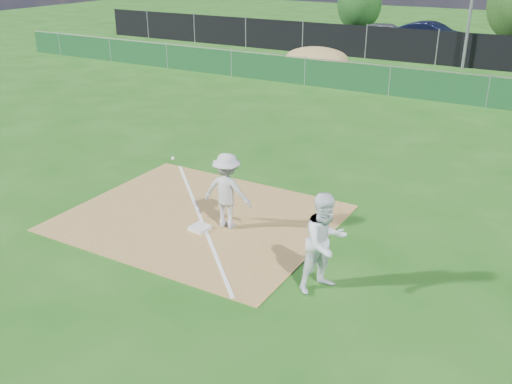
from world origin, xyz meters
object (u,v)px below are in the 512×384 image
runner (325,243)px  car_mid (431,36)px  car_left (387,34)px  first_base (200,228)px  tree_left (359,5)px  play_at_first (227,191)px

runner → car_mid: bearing=39.7°
car_left → car_mid: 2.71m
first_base → car_mid: 27.83m
first_base → tree_left: bearing=104.9°
play_at_first → tree_left: tree_left is taller
car_left → tree_left: 7.02m
first_base → car_left: bearing=99.7°
play_at_first → car_mid: play_at_first is taller
runner → first_base: bearing=106.0°
first_base → runner: (3.36, -0.78, 0.90)m
play_at_first → runner: (2.91, -1.25, 0.07)m
car_left → first_base: bearing=179.4°
play_at_first → car_left: size_ratio=0.47×
runner → tree_left: size_ratio=0.50×
car_left → tree_left: bearing=25.7°
car_mid → first_base: bearing=-168.9°
first_base → play_at_first: (0.46, 0.46, 0.83)m
play_at_first → runner: runner is taller
runner → car_mid: (-5.35, 28.53, -0.16)m
play_at_first → tree_left: (-9.13, 32.19, 1.08)m
runner → car_left: 28.96m
first_base → car_left: 27.45m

